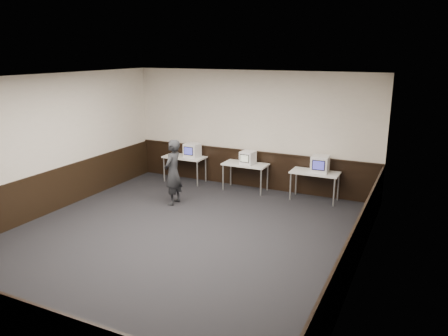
% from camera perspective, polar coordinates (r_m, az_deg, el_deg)
% --- Properties ---
extents(floor, '(8.00, 8.00, 0.00)m').
position_cam_1_polar(floor, '(8.98, -6.33, -9.30)').
color(floor, black).
rests_on(floor, ground).
extents(ceiling, '(8.00, 8.00, 0.00)m').
position_cam_1_polar(ceiling, '(8.20, -6.99, 11.53)').
color(ceiling, white).
rests_on(ceiling, back_wall).
extents(back_wall, '(7.00, 0.00, 7.00)m').
position_cam_1_polar(back_wall, '(11.94, 3.62, 4.97)').
color(back_wall, beige).
rests_on(back_wall, ground).
extents(left_wall, '(0.00, 8.00, 8.00)m').
position_cam_1_polar(left_wall, '(10.69, -22.77, 2.62)').
color(left_wall, beige).
rests_on(left_wall, ground).
extents(right_wall, '(0.00, 8.00, 8.00)m').
position_cam_1_polar(right_wall, '(7.27, 17.47, -2.36)').
color(right_wall, beige).
rests_on(right_wall, ground).
extents(wainscot_back, '(6.98, 0.04, 1.00)m').
position_cam_1_polar(wainscot_back, '(12.16, 3.50, -0.15)').
color(wainscot_back, black).
rests_on(wainscot_back, back_wall).
extents(wainscot_left, '(0.04, 7.98, 1.00)m').
position_cam_1_polar(wainscot_left, '(10.94, -22.12, -3.02)').
color(wainscot_left, black).
rests_on(wainscot_left, left_wall).
extents(wainscot_right, '(0.04, 7.98, 1.00)m').
position_cam_1_polar(wainscot_right, '(7.66, 16.67, -10.22)').
color(wainscot_right, black).
rests_on(wainscot_right, right_wall).
extents(wainscot_rail, '(6.98, 0.06, 0.04)m').
position_cam_1_polar(wainscot_rail, '(12.02, 3.50, 2.22)').
color(wainscot_rail, black).
rests_on(wainscot_rail, wainscot_back).
extents(desk_left, '(1.20, 0.60, 0.75)m').
position_cam_1_polar(desk_left, '(12.61, -5.17, 1.20)').
color(desk_left, silver).
rests_on(desk_left, ground).
extents(desk_center, '(1.20, 0.60, 0.75)m').
position_cam_1_polar(desk_center, '(11.78, 2.81, 0.25)').
color(desk_center, silver).
rests_on(desk_center, ground).
extents(desk_right, '(1.20, 0.60, 0.75)m').
position_cam_1_polar(desk_right, '(11.21, 11.80, -0.83)').
color(desk_right, silver).
rests_on(desk_right, ground).
extents(emac_left, '(0.41, 0.44, 0.39)m').
position_cam_1_polar(emac_left, '(12.46, -4.18, 2.32)').
color(emac_left, white).
rests_on(emac_left, desk_left).
extents(emac_center, '(0.39, 0.41, 0.35)m').
position_cam_1_polar(emac_center, '(11.66, 3.12, 1.35)').
color(emac_center, white).
rests_on(emac_center, desk_center).
extents(emac_right, '(0.44, 0.47, 0.42)m').
position_cam_1_polar(emac_right, '(11.12, 12.43, 0.50)').
color(emac_right, white).
rests_on(emac_right, desk_right).
extents(person, '(0.42, 0.61, 1.62)m').
position_cam_1_polar(person, '(10.75, -6.69, -0.56)').
color(person, black).
rests_on(person, ground).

